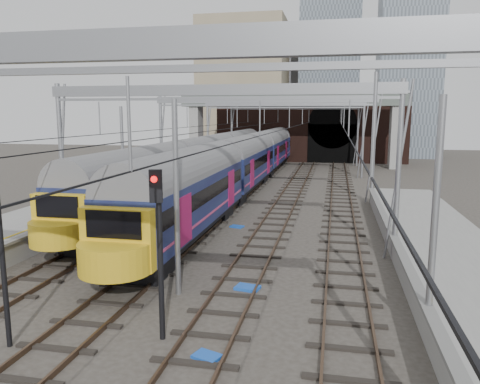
# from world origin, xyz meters

# --- Properties ---
(ground) EXTENTS (160.00, 160.00, 0.00)m
(ground) POSITION_xyz_m (0.00, 0.00, 0.00)
(ground) COLOR #38332D
(ground) RESTS_ON ground
(tracks) EXTENTS (14.40, 80.00, 0.22)m
(tracks) POSITION_xyz_m (0.00, 15.00, 0.02)
(tracks) COLOR #4C3828
(tracks) RESTS_ON ground
(overhead_line) EXTENTS (16.80, 80.00, 8.00)m
(overhead_line) POSITION_xyz_m (0.00, 21.49, 6.57)
(overhead_line) COLOR gray
(overhead_line) RESTS_ON ground
(retaining_wall) EXTENTS (28.00, 2.75, 9.00)m
(retaining_wall) POSITION_xyz_m (1.40, 51.93, 4.33)
(retaining_wall) COLOR black
(retaining_wall) RESTS_ON ground
(overbridge) EXTENTS (28.00, 3.00, 9.25)m
(overbridge) POSITION_xyz_m (0.00, 46.00, 7.27)
(overbridge) COLOR gray
(overbridge) RESTS_ON ground
(city_skyline) EXTENTS (37.50, 27.50, 60.00)m
(city_skyline) POSITION_xyz_m (2.73, 70.48, 17.09)
(city_skyline) COLOR tan
(city_skyline) RESTS_ON ground
(train_main) EXTENTS (2.78, 64.29, 4.79)m
(train_main) POSITION_xyz_m (-2.00, 33.27, 2.48)
(train_main) COLOR black
(train_main) RESTS_ON ground
(train_second) EXTENTS (2.65, 45.95, 4.61)m
(train_second) POSITION_xyz_m (-6.00, 26.97, 2.39)
(train_second) COLOR black
(train_second) RESTS_ON ground
(signal_near_left) EXTENTS (0.34, 0.45, 4.51)m
(signal_near_left) POSITION_xyz_m (-3.41, -2.73, 2.87)
(signal_near_left) COLOR black
(signal_near_left) RESTS_ON ground
(signal_near_centre) EXTENTS (0.39, 0.47, 5.00)m
(signal_near_centre) POSITION_xyz_m (0.67, -1.44, 3.14)
(signal_near_centre) COLOR black
(signal_near_centre) RESTS_ON ground
(equip_cover_a) EXTENTS (0.86, 0.73, 0.09)m
(equip_cover_a) POSITION_xyz_m (2.23, -2.18, 0.04)
(equip_cover_a) COLOR blue
(equip_cover_a) RESTS_ON ground
(equip_cover_b) EXTENTS (0.83, 0.68, 0.09)m
(equip_cover_b) POSITION_xyz_m (-0.02, 12.46, 0.04)
(equip_cover_b) COLOR blue
(equip_cover_b) RESTS_ON ground
(equip_cover_c) EXTENTS (0.99, 0.78, 0.10)m
(equip_cover_c) POSITION_xyz_m (2.38, 2.99, 0.05)
(equip_cover_c) COLOR blue
(equip_cover_c) RESTS_ON ground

